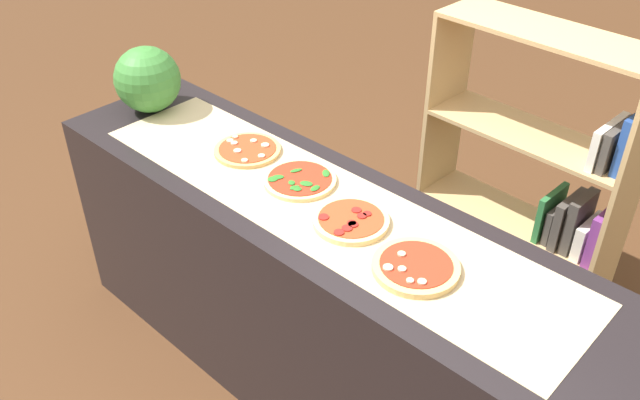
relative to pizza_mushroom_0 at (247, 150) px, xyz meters
The scene contains 9 objects.
ground_plane 1.03m from the pizza_mushroom_0, ahead, with size 12.00×12.00×0.00m, color #4C2D19.
counter 0.65m from the pizza_mushroom_0, ahead, with size 2.40×0.61×0.91m, color black.
parchment_paper 0.45m from the pizza_mushroom_0, ahead, with size 1.94×0.45×0.00m, color tan.
pizza_mushroom_0 is the anchor object (origin of this frame).
pizza_spinach_1 0.30m from the pizza_mushroom_0, ahead, with size 0.27×0.27×0.02m.
pizza_pepperoni_2 0.60m from the pizza_mushroom_0, ahead, with size 0.26×0.26×0.03m.
pizza_mushroom_3 0.90m from the pizza_mushroom_0, ahead, with size 0.27×0.27×0.03m.
watermelon 0.59m from the pizza_mushroom_0, behind, with size 0.28×0.28×0.28m, color #387A33.
bookshelf 1.29m from the pizza_mushroom_0, 47.83° to the left, with size 0.90×0.33×1.33m.
Camera 1 is at (1.29, -1.38, 2.26)m, focal length 37.65 mm.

